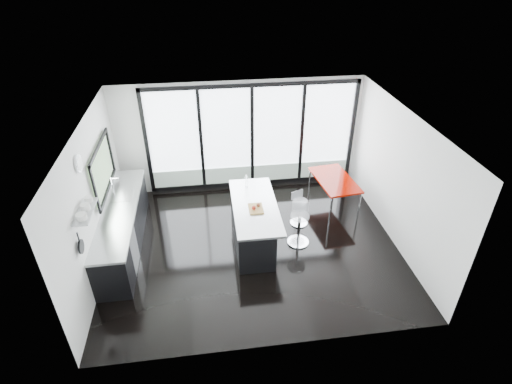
{
  "coord_description": "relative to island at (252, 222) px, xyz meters",
  "views": [
    {
      "loc": [
        -0.84,
        -6.51,
        5.49
      ],
      "look_at": [
        0.1,
        0.3,
        1.15
      ],
      "focal_mm": 28.0,
      "sensor_mm": 36.0,
      "label": 1
    }
  ],
  "objects": [
    {
      "name": "wall_front",
      "position": [
        0.0,
        -2.71,
        0.95
      ],
      "size": [
        6.0,
        0.0,
        2.8
      ],
      "primitive_type": "cube",
      "color": "silver",
      "rests_on": "ground"
    },
    {
      "name": "floor",
      "position": [
        0.0,
        -0.21,
        -0.45
      ],
      "size": [
        6.0,
        5.0,
        0.0
      ],
      "primitive_type": "cube",
      "color": "black",
      "rests_on": "ground"
    },
    {
      "name": "wall_left",
      "position": [
        -2.97,
        0.06,
        1.11
      ],
      "size": [
        0.26,
        5.0,
        2.8
      ],
      "color": "silver",
      "rests_on": "ground"
    },
    {
      "name": "ceiling",
      "position": [
        0.0,
        -0.21,
        2.35
      ],
      "size": [
        6.0,
        5.0,
        0.0
      ],
      "primitive_type": "cube",
      "color": "white",
      "rests_on": "wall_back"
    },
    {
      "name": "wall_right",
      "position": [
        3.0,
        -0.21,
        0.95
      ],
      "size": [
        0.0,
        5.0,
        2.8
      ],
      "primitive_type": "cube",
      "color": "silver",
      "rests_on": "ground"
    },
    {
      "name": "counter_cabinets",
      "position": [
        -2.67,
        0.18,
        0.01
      ],
      "size": [
        0.69,
        3.24,
        1.36
      ],
      "color": "black",
      "rests_on": "floor"
    },
    {
      "name": "red_table",
      "position": [
        2.1,
        1.01,
        -0.07
      ],
      "size": [
        0.96,
        1.49,
        0.76
      ],
      "primitive_type": "cube",
      "rotation": [
        0.0,
        0.0,
        0.12
      ],
      "color": "#7C0A00",
      "rests_on": "floor"
    },
    {
      "name": "wall_back",
      "position": [
        0.28,
        2.25,
        0.82
      ],
      "size": [
        6.0,
        0.09,
        2.8
      ],
      "color": "silver",
      "rests_on": "ground"
    },
    {
      "name": "bar_stool_near",
      "position": [
        0.97,
        -0.25,
        -0.09
      ],
      "size": [
        0.56,
        0.56,
        0.73
      ],
      "primitive_type": "cylinder",
      "rotation": [
        0.0,
        0.0,
        -0.27
      ],
      "color": "silver",
      "rests_on": "floor"
    },
    {
      "name": "island",
      "position": [
        0.0,
        0.0,
        0.0
      ],
      "size": [
        0.93,
        2.18,
        1.15
      ],
      "color": "black",
      "rests_on": "floor"
    },
    {
      "name": "bar_stool_far",
      "position": [
        1.14,
        0.43,
        -0.14
      ],
      "size": [
        0.51,
        0.51,
        0.62
      ],
      "primitive_type": "cylinder",
      "rotation": [
        0.0,
        0.0,
        0.38
      ],
      "color": "silver",
      "rests_on": "floor"
    }
  ]
}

